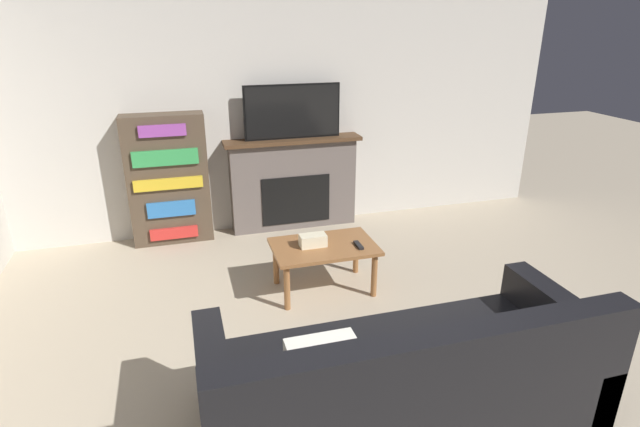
{
  "coord_description": "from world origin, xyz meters",
  "views": [
    {
      "loc": [
        -1.01,
        -1.27,
        2.19
      ],
      "look_at": [
        0.08,
        2.48,
        0.65
      ],
      "focal_mm": 28.0,
      "sensor_mm": 36.0,
      "label": 1
    }
  ],
  "objects_px": {
    "couch": "(403,383)",
    "bookshelf": "(168,180)",
    "tv": "(293,112)",
    "fireplace": "(294,183)",
    "coffee_table": "(324,251)"
  },
  "relations": [
    {
      "from": "coffee_table",
      "to": "tv",
      "type": "bearing_deg",
      "value": 86.56
    },
    {
      "from": "couch",
      "to": "tv",
      "type": "bearing_deg",
      "value": 88.24
    },
    {
      "from": "couch",
      "to": "coffee_table",
      "type": "bearing_deg",
      "value": 89.76
    },
    {
      "from": "fireplace",
      "to": "tv",
      "type": "xyz_separation_m",
      "value": [
        0.0,
        -0.02,
        0.78
      ]
    },
    {
      "from": "fireplace",
      "to": "coffee_table",
      "type": "height_order",
      "value": "fireplace"
    },
    {
      "from": "couch",
      "to": "coffee_table",
      "type": "xyz_separation_m",
      "value": [
        0.01,
        1.58,
        0.08
      ]
    },
    {
      "from": "fireplace",
      "to": "couch",
      "type": "distance_m",
      "value": 3.05
    },
    {
      "from": "coffee_table",
      "to": "bookshelf",
      "type": "height_order",
      "value": "bookshelf"
    },
    {
      "from": "couch",
      "to": "bookshelf",
      "type": "relative_size",
      "value": 1.68
    },
    {
      "from": "coffee_table",
      "to": "fireplace",
      "type": "bearing_deg",
      "value": 86.61
    },
    {
      "from": "coffee_table",
      "to": "couch",
      "type": "bearing_deg",
      "value": -90.24
    },
    {
      "from": "tv",
      "to": "bookshelf",
      "type": "distance_m",
      "value": 1.44
    },
    {
      "from": "tv",
      "to": "bookshelf",
      "type": "xyz_separation_m",
      "value": [
        -1.3,
        -0.0,
        -0.62
      ]
    },
    {
      "from": "fireplace",
      "to": "tv",
      "type": "distance_m",
      "value": 0.78
    },
    {
      "from": "fireplace",
      "to": "coffee_table",
      "type": "relative_size",
      "value": 1.7
    }
  ]
}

